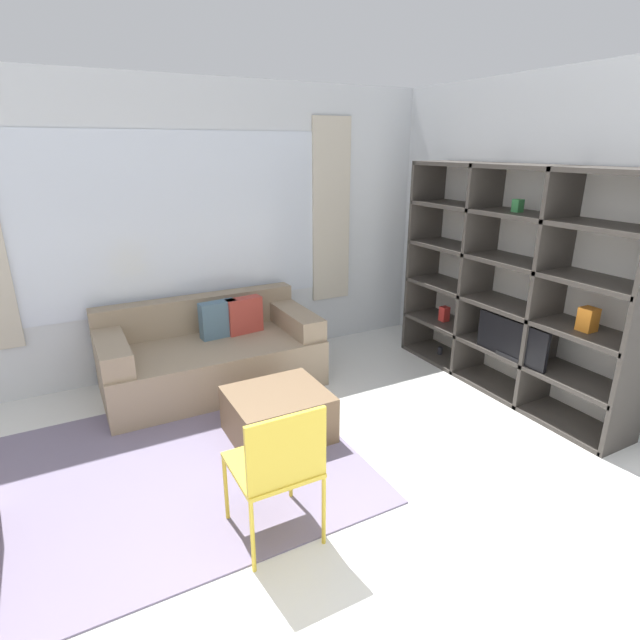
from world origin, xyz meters
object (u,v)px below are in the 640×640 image
shelving_unit (514,284)px  folding_chair (278,463)px  couch_main (211,355)px  ottoman (278,415)px

shelving_unit → folding_chair: 2.76m
couch_main → ottoman: 1.13m
couch_main → folding_chair: 2.13m
shelving_unit → folding_chair: size_ratio=2.73×
couch_main → folding_chair: folding_chair is taller
folding_chair → couch_main: bearing=-96.6°
folding_chair → ottoman: bearing=-113.1°
ottoman → folding_chair: folding_chair is taller
shelving_unit → folding_chair: shelving_unit is taller
shelving_unit → couch_main: shelving_unit is taller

